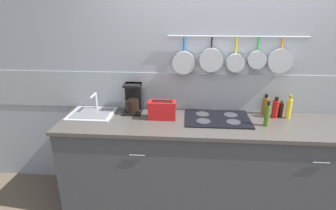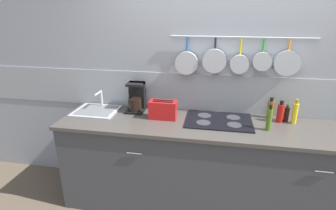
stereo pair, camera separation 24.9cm
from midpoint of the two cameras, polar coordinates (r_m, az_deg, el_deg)
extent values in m
plane|color=brown|center=(3.05, 8.30, -20.31)|extent=(12.00, 12.00, 0.00)
cube|color=#999EA8|center=(2.78, 9.16, 6.01)|extent=(7.20, 0.06, 2.60)
cube|color=#9EA3A8|center=(2.82, 8.99, 2.83)|extent=(7.20, 0.07, 0.40)
cylinder|color=#B7BABF|center=(2.67, 12.28, 14.35)|extent=(1.36, 0.02, 0.02)
cylinder|color=#1959B2|center=(2.66, 0.77, 13.13)|extent=(0.02, 0.02, 0.14)
cylinder|color=#B7BABF|center=(2.66, 0.70, 9.17)|extent=(0.23, 0.06, 0.23)
cylinder|color=black|center=(2.66, 6.80, 13.34)|extent=(0.02, 0.02, 0.10)
cylinder|color=#B7BABF|center=(2.65, 6.68, 9.67)|extent=(0.23, 0.07, 0.23)
cylinder|color=gold|center=(2.68, 12.04, 12.57)|extent=(0.02, 0.02, 0.15)
cylinder|color=#B7BABF|center=(2.68, 11.87, 8.96)|extent=(0.18, 0.06, 0.18)
cylinder|color=green|center=(2.71, 16.53, 12.59)|extent=(0.02, 0.02, 0.12)
cylinder|color=#B7BABF|center=(2.71, 16.33, 9.39)|extent=(0.18, 0.05, 0.18)
cylinder|color=orange|center=(2.77, 21.23, 12.44)|extent=(0.02, 0.02, 0.10)
cylinder|color=#B7BABF|center=(2.77, 20.90, 8.91)|extent=(0.24, 0.04, 0.24)
cube|color=#3F4247|center=(2.78, 8.77, -13.16)|extent=(3.16, 0.63, 0.90)
cylinder|color=slate|center=(2.40, -9.78, -10.82)|extent=(0.14, 0.01, 0.01)
cylinder|color=slate|center=(2.55, 27.99, -11.12)|extent=(0.14, 0.01, 0.01)
cube|color=#4C4742|center=(2.55, 9.32, -4.29)|extent=(3.20, 0.67, 0.03)
cube|color=#B7BABF|center=(2.86, -18.61, -1.86)|extent=(0.45, 0.39, 0.01)
cube|color=slate|center=(2.86, -18.63, -1.69)|extent=(0.38, 0.32, 0.00)
cylinder|color=#B7BABF|center=(2.96, -17.73, 0.78)|extent=(0.03, 0.03, 0.19)
cylinder|color=#B7BABF|center=(2.86, -18.48, 1.87)|extent=(0.02, 0.16, 0.02)
cube|color=black|center=(2.80, -10.16, -1.44)|extent=(0.19, 0.21, 0.02)
cube|color=black|center=(2.82, -10.00, 1.75)|extent=(0.17, 0.07, 0.31)
cylinder|color=black|center=(2.75, -10.39, -0.16)|extent=(0.14, 0.14, 0.13)
cube|color=black|center=(2.73, -10.41, 4.26)|extent=(0.17, 0.16, 0.02)
cube|color=red|center=(2.59, -4.03, -1.15)|extent=(0.27, 0.13, 0.18)
cube|color=black|center=(2.53, -4.16, 0.62)|extent=(0.20, 0.02, 0.00)
cube|color=black|center=(2.58, -4.01, 0.96)|extent=(0.20, 0.02, 0.00)
cube|color=black|center=(2.60, -7.17, -0.31)|extent=(0.02, 0.02, 0.02)
cube|color=black|center=(2.62, 8.04, -2.97)|extent=(0.64, 0.45, 0.01)
cylinder|color=#38383D|center=(2.53, 4.93, -3.54)|extent=(0.14, 0.14, 0.00)
cylinder|color=#38383D|center=(2.55, 11.38, -3.68)|extent=(0.14, 0.14, 0.00)
cylinder|color=#38383D|center=(2.70, 4.91, -2.00)|extent=(0.14, 0.14, 0.00)
cylinder|color=#38383D|center=(2.72, 10.96, -2.15)|extent=(0.14, 0.14, 0.00)
cylinder|color=#4C721E|center=(2.54, 18.16, -2.29)|extent=(0.05, 0.05, 0.20)
cylinder|color=black|center=(2.50, 18.46, 0.28)|extent=(0.03, 0.03, 0.04)
cylinder|color=#8C5919|center=(2.84, 18.07, -0.22)|extent=(0.06, 0.06, 0.17)
cylinder|color=black|center=(2.81, 18.30, 1.81)|extent=(0.03, 0.03, 0.04)
cylinder|color=red|center=(2.78, 19.97, -0.89)|extent=(0.06, 0.06, 0.18)
cylinder|color=black|center=(2.74, 20.23, 1.22)|extent=(0.03, 0.03, 0.04)
cylinder|color=#33140F|center=(2.83, 21.07, -1.04)|extent=(0.05, 0.05, 0.14)
cylinder|color=#194C19|center=(2.80, 21.28, 0.60)|extent=(0.03, 0.03, 0.03)
cylinder|color=yellow|center=(2.80, 22.54, -0.82)|extent=(0.05, 0.05, 0.20)
cylinder|color=#B28C19|center=(2.76, 22.87, 1.52)|extent=(0.03, 0.03, 0.04)
camera|label=1|loc=(0.12, -92.86, -1.04)|focal=28.00mm
camera|label=2|loc=(0.12, 87.14, 1.04)|focal=28.00mm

